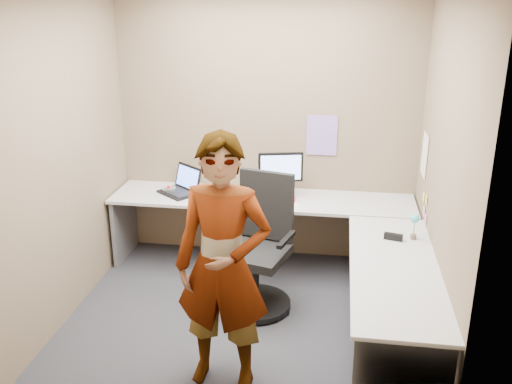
% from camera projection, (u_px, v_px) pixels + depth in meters
% --- Properties ---
extents(ground, '(3.00, 3.00, 0.00)m').
position_uv_depth(ground, '(246.00, 316.00, 4.92)').
color(ground, '#222227').
rests_on(ground, ground).
extents(wall_back, '(3.00, 0.00, 3.00)m').
position_uv_depth(wall_back, '(267.00, 128.00, 5.67)').
color(wall_back, brown).
rests_on(wall_back, ground).
extents(wall_right, '(0.00, 2.70, 2.70)m').
position_uv_depth(wall_right, '(442.00, 175.00, 4.25)').
color(wall_right, brown).
rests_on(wall_right, ground).
extents(wall_left, '(0.00, 2.70, 2.70)m').
position_uv_depth(wall_left, '(65.00, 158.00, 4.67)').
color(wall_left, brown).
rests_on(wall_left, ground).
extents(desk, '(2.98, 2.58, 0.73)m').
position_uv_depth(desk, '(301.00, 238.00, 5.02)').
color(desk, '#BABABA').
rests_on(desk, ground).
extents(paper_ream, '(0.31, 0.25, 0.05)m').
position_uv_depth(paper_ream, '(280.00, 196.00, 5.54)').
color(paper_ream, red).
rests_on(paper_ream, desk).
extents(monitor, '(0.43, 0.16, 0.41)m').
position_uv_depth(monitor, '(281.00, 170.00, 5.46)').
color(monitor, black).
rests_on(monitor, paper_ream).
extents(laptop, '(0.48, 0.47, 0.26)m').
position_uv_depth(laptop, '(182.00, 186.00, 5.70)').
color(laptop, black).
rests_on(laptop, desk).
extents(trackball_mouse, '(0.12, 0.08, 0.07)m').
position_uv_depth(trackball_mouse, '(169.00, 189.00, 5.73)').
color(trackball_mouse, '#B7B7BC').
rests_on(trackball_mouse, desk).
extents(origami, '(0.10, 0.10, 0.06)m').
position_uv_depth(origami, '(297.00, 205.00, 5.31)').
color(origami, white).
rests_on(origami, desk).
extents(stapler, '(0.16, 0.08, 0.05)m').
position_uv_depth(stapler, '(393.00, 237.00, 4.64)').
color(stapler, black).
rests_on(stapler, desk).
extents(flower, '(0.07, 0.07, 0.22)m').
position_uv_depth(flower, '(415.00, 223.00, 4.62)').
color(flower, brown).
rests_on(flower, desk).
extents(calendar_purple, '(0.30, 0.01, 0.40)m').
position_uv_depth(calendar_purple, '(322.00, 135.00, 5.60)').
color(calendar_purple, '#846BB7').
rests_on(calendar_purple, wall_back).
extents(calendar_white, '(0.01, 0.28, 0.38)m').
position_uv_depth(calendar_white, '(425.00, 155.00, 5.12)').
color(calendar_white, white).
rests_on(calendar_white, wall_right).
extents(sticky_note_a, '(0.01, 0.07, 0.07)m').
position_uv_depth(sticky_note_a, '(426.00, 200.00, 4.90)').
color(sticky_note_a, '#F2E059').
rests_on(sticky_note_a, wall_right).
extents(sticky_note_b, '(0.01, 0.07, 0.07)m').
position_uv_depth(sticky_note_b, '(424.00, 212.00, 4.99)').
color(sticky_note_b, pink).
rests_on(sticky_note_b, wall_right).
extents(sticky_note_c, '(0.01, 0.07, 0.07)m').
position_uv_depth(sticky_note_c, '(425.00, 219.00, 4.89)').
color(sticky_note_c, pink).
rests_on(sticky_note_c, wall_right).
extents(sticky_note_d, '(0.01, 0.07, 0.07)m').
position_uv_depth(sticky_note_d, '(424.00, 197.00, 5.05)').
color(sticky_note_d, '#F2E059').
rests_on(sticky_note_d, wall_right).
extents(office_chair, '(0.67, 0.64, 1.17)m').
position_uv_depth(office_chair, '(259.00, 255.00, 4.94)').
color(office_chair, black).
rests_on(office_chair, ground).
extents(person, '(0.70, 0.48, 1.82)m').
position_uv_depth(person, '(223.00, 266.00, 3.82)').
color(person, '#999399').
rests_on(person, ground).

